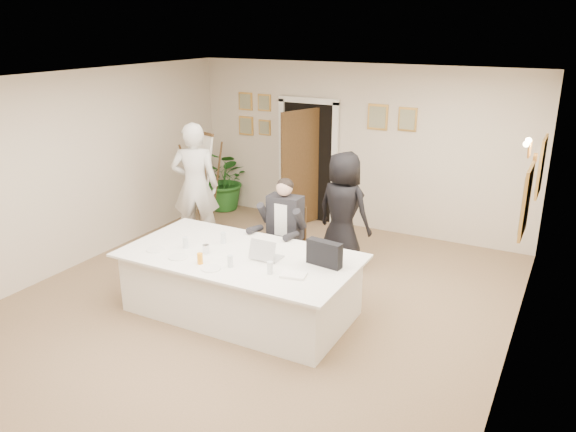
# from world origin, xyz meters

# --- Properties ---
(floor) EXTENTS (7.00, 7.00, 0.00)m
(floor) POSITION_xyz_m (0.00, 0.00, 0.00)
(floor) COLOR brown
(floor) RESTS_ON ground
(ceiling) EXTENTS (6.00, 7.00, 0.02)m
(ceiling) POSITION_xyz_m (0.00, 0.00, 2.80)
(ceiling) COLOR white
(ceiling) RESTS_ON wall_back
(wall_back) EXTENTS (6.00, 0.10, 2.80)m
(wall_back) POSITION_xyz_m (0.00, 3.50, 1.40)
(wall_back) COLOR beige
(wall_back) RESTS_ON floor
(wall_left) EXTENTS (0.10, 7.00, 2.80)m
(wall_left) POSITION_xyz_m (-3.00, 0.00, 1.40)
(wall_left) COLOR beige
(wall_left) RESTS_ON floor
(wall_right) EXTENTS (0.10, 7.00, 2.80)m
(wall_right) POSITION_xyz_m (3.00, 0.00, 1.40)
(wall_right) COLOR beige
(wall_right) RESTS_ON floor
(doorway) EXTENTS (1.14, 0.86, 2.20)m
(doorway) POSITION_xyz_m (-0.88, 3.32, 1.04)
(doorway) COLOR black
(doorway) RESTS_ON floor
(pictures_back_wall) EXTENTS (3.40, 0.06, 0.80)m
(pictures_back_wall) POSITION_xyz_m (-0.80, 3.47, 1.85)
(pictures_back_wall) COLOR gold
(pictures_back_wall) RESTS_ON wall_back
(pictures_right_wall) EXTENTS (0.06, 2.20, 0.80)m
(pictures_right_wall) POSITION_xyz_m (2.97, 1.20, 1.75)
(pictures_right_wall) COLOR gold
(pictures_right_wall) RESTS_ON wall_right
(wall_sconce) EXTENTS (0.20, 0.30, 0.24)m
(wall_sconce) POSITION_xyz_m (2.90, 1.20, 2.10)
(wall_sconce) COLOR #CE8F42
(wall_sconce) RESTS_ON wall_right
(conference_table) EXTENTS (2.84, 1.51, 0.78)m
(conference_table) POSITION_xyz_m (-0.06, -0.12, 0.39)
(conference_table) COLOR white
(conference_table) RESTS_ON floor
(seated_man) EXTENTS (0.75, 0.78, 1.48)m
(seated_man) POSITION_xyz_m (-0.04, 0.94, 0.74)
(seated_man) COLOR black
(seated_man) RESTS_ON floor
(flip_chart) EXTENTS (0.62, 0.46, 1.71)m
(flip_chart) POSITION_xyz_m (-2.11, 2.00, 0.79)
(flip_chart) COLOR #372511
(flip_chart) RESTS_ON floor
(standing_man) EXTENTS (0.87, 0.77, 2.00)m
(standing_man) POSITION_xyz_m (-1.87, 1.42, 1.00)
(standing_man) COLOR silver
(standing_man) RESTS_ON floor
(standing_woman) EXTENTS (0.93, 0.70, 1.73)m
(standing_woman) POSITION_xyz_m (0.50, 1.75, 0.86)
(standing_woman) COLOR black
(standing_woman) RESTS_ON floor
(potted_palm) EXTENTS (1.11, 0.98, 1.18)m
(potted_palm) POSITION_xyz_m (-2.50, 3.20, 0.59)
(potted_palm) COLOR #226020
(potted_palm) RESTS_ON floor
(laptop) EXTENTS (0.33, 0.36, 0.28)m
(laptop) POSITION_xyz_m (0.29, -0.05, 0.91)
(laptop) COLOR #B7BABC
(laptop) RESTS_ON conference_table
(laptop_bag) EXTENTS (0.44, 0.17, 0.30)m
(laptop_bag) POSITION_xyz_m (0.97, 0.06, 0.92)
(laptop_bag) COLOR black
(laptop_bag) RESTS_ON conference_table
(paper_stack) EXTENTS (0.31, 0.24, 0.03)m
(paper_stack) POSITION_xyz_m (0.80, -0.36, 0.79)
(paper_stack) COLOR white
(paper_stack) RESTS_ON conference_table
(plate_left) EXTENTS (0.27, 0.27, 0.01)m
(plate_left) POSITION_xyz_m (-1.04, -0.50, 0.78)
(plate_left) COLOR white
(plate_left) RESTS_ON conference_table
(plate_mid) EXTENTS (0.28, 0.28, 0.01)m
(plate_mid) POSITION_xyz_m (-0.64, -0.55, 0.78)
(plate_mid) COLOR white
(plate_mid) RESTS_ON conference_table
(plate_near) EXTENTS (0.26, 0.26, 0.01)m
(plate_near) POSITION_xyz_m (-0.11, -0.63, 0.78)
(plate_near) COLOR white
(plate_near) RESTS_ON conference_table
(glass_a) EXTENTS (0.08, 0.08, 0.14)m
(glass_a) POSITION_xyz_m (-0.76, -0.26, 0.84)
(glass_a) COLOR silver
(glass_a) RESTS_ON conference_table
(glass_b) EXTENTS (0.08, 0.08, 0.14)m
(glass_b) POSITION_xyz_m (0.05, -0.48, 0.84)
(glass_b) COLOR silver
(glass_b) RESTS_ON conference_table
(glass_c) EXTENTS (0.08, 0.08, 0.14)m
(glass_c) POSITION_xyz_m (0.53, -0.42, 0.84)
(glass_c) COLOR silver
(glass_c) RESTS_ON conference_table
(glass_d) EXTENTS (0.07, 0.07, 0.14)m
(glass_d) POSITION_xyz_m (-0.44, 0.09, 0.84)
(glass_d) COLOR silver
(glass_d) RESTS_ON conference_table
(oj_glass) EXTENTS (0.07, 0.07, 0.13)m
(oj_glass) POSITION_xyz_m (-0.31, -0.57, 0.84)
(oj_glass) COLOR orange
(oj_glass) RESTS_ON conference_table
(steel_jug) EXTENTS (0.10, 0.10, 0.11)m
(steel_jug) POSITION_xyz_m (-0.43, -0.29, 0.83)
(steel_jug) COLOR silver
(steel_jug) RESTS_ON conference_table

